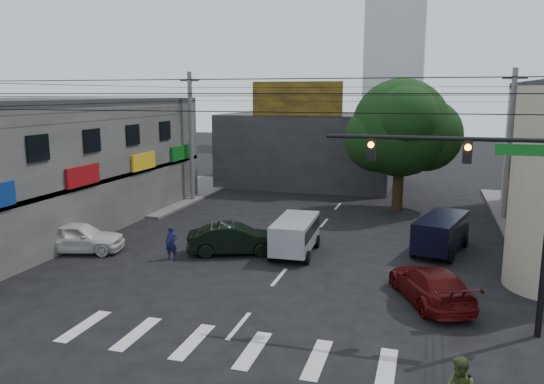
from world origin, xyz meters
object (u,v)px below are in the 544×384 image
at_px(utility_pole_far_left, 191,138).
at_px(navy_van, 441,235).
at_px(utility_pole_far_right, 509,146).
at_px(dark_sedan, 234,239).
at_px(traffic_gantry, 493,186).
at_px(traffic_officer, 171,243).
at_px(street_tree, 401,128).
at_px(white_compact, 78,237).
at_px(maroon_sedan, 430,285).
at_px(silver_minivan, 295,237).

distance_m(utility_pole_far_left, navy_van, 19.37).
xyz_separation_m(utility_pole_far_right, dark_sedan, (-13.51, -11.37, -3.86)).
height_order(traffic_gantry, traffic_officer, traffic_gantry).
bearing_deg(navy_van, street_tree, 30.66).
relative_size(utility_pole_far_right, white_compact, 1.93).
xyz_separation_m(navy_van, traffic_officer, (-12.17, -4.71, -0.12)).
distance_m(utility_pole_far_right, maroon_sedan, 16.10).
xyz_separation_m(street_tree, traffic_gantry, (3.82, -18.00, -0.64)).
height_order(utility_pole_far_right, navy_van, utility_pole_far_right).
bearing_deg(utility_pole_far_right, traffic_gantry, -98.94).
height_order(white_compact, maroon_sedan, white_compact).
xyz_separation_m(traffic_gantry, utility_pole_far_right, (2.68, 17.00, -0.23)).
height_order(street_tree, utility_pole_far_right, utility_pole_far_right).
height_order(utility_pole_far_left, utility_pole_far_right, same).
bearing_deg(dark_sedan, navy_van, -93.28).
relative_size(traffic_gantry, dark_sedan, 1.51).
bearing_deg(utility_pole_far_left, traffic_officer, -69.16).
xyz_separation_m(maroon_sedan, traffic_officer, (-11.71, 2.00, 0.10)).
bearing_deg(utility_pole_far_right, utility_pole_far_left, 180.00).
relative_size(traffic_gantry, silver_minivan, 1.75).
bearing_deg(traffic_gantry, silver_minivan, 141.18).
bearing_deg(dark_sedan, traffic_gantry, -138.52).
distance_m(dark_sedan, maroon_sedan, 9.86).
relative_size(dark_sedan, maroon_sedan, 0.94).
distance_m(dark_sedan, white_compact, 7.73).
bearing_deg(traffic_gantry, maroon_sedan, 129.82).
relative_size(utility_pole_far_right, navy_van, 1.92).
bearing_deg(dark_sedan, silver_minivan, -95.49).
distance_m(white_compact, maroon_sedan, 16.74).
bearing_deg(silver_minivan, utility_pole_far_right, -47.38).
xyz_separation_m(utility_pole_far_right, maroon_sedan, (-4.35, -15.00, -3.92)).
xyz_separation_m(traffic_gantry, silver_minivan, (-7.99, 6.43, -3.96)).
xyz_separation_m(dark_sedan, traffic_officer, (-2.54, -1.63, 0.04)).
bearing_deg(dark_sedan, utility_pole_far_left, 12.34).
xyz_separation_m(street_tree, utility_pole_far_left, (-14.50, -1.00, -0.87)).
distance_m(utility_pole_far_left, dark_sedan, 14.15).
relative_size(maroon_sedan, silver_minivan, 1.23).
xyz_separation_m(utility_pole_far_left, maroon_sedan, (16.65, -15.00, -3.92)).
distance_m(utility_pole_far_left, white_compact, 13.83).
xyz_separation_m(traffic_gantry, utility_pole_far_left, (-18.32, 17.00, -0.23)).
bearing_deg(white_compact, traffic_gantry, -116.97).
height_order(street_tree, silver_minivan, street_tree).
height_order(white_compact, silver_minivan, silver_minivan).
height_order(traffic_gantry, white_compact, traffic_gantry).
xyz_separation_m(utility_pole_far_right, silver_minivan, (-10.66, -10.58, -3.73)).
distance_m(traffic_gantry, dark_sedan, 12.88).
distance_m(white_compact, traffic_officer, 4.96).
height_order(street_tree, traffic_gantry, street_tree).
bearing_deg(street_tree, traffic_gantry, -78.01).
relative_size(silver_minivan, traffic_officer, 2.64).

